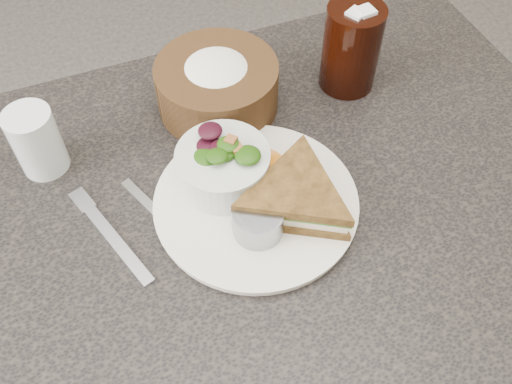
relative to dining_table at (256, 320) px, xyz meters
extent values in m
cube|color=black|center=(0.00, 0.00, 0.00)|extent=(1.00, 0.70, 0.75)
cylinder|color=silver|center=(0.00, 0.00, 0.38)|extent=(0.27, 0.27, 0.01)
cylinder|color=gray|center=(-0.02, -0.05, 0.41)|extent=(0.08, 0.08, 0.04)
cone|color=orange|center=(0.03, 0.05, 0.40)|extent=(0.10, 0.10, 0.03)
cube|color=#A3A7B2|center=(-0.19, 0.01, 0.38)|extent=(0.07, 0.16, 0.00)
cube|color=#9A9C9F|center=(-0.12, 0.01, 0.38)|extent=(0.09, 0.19, 0.00)
cylinder|color=silver|center=(-0.25, 0.17, 0.42)|extent=(0.08, 0.08, 0.10)
camera|label=1|loc=(-0.17, -0.42, 1.00)|focal=40.00mm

